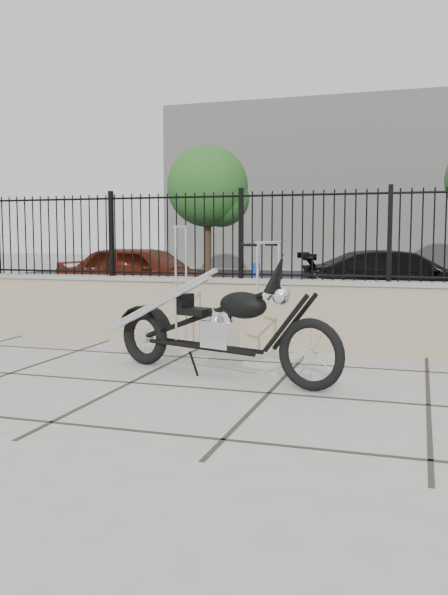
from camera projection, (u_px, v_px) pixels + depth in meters
ground_plane at (269, 393)px, 6.20m from camera, size 90.00×90.00×0.00m
parking_lot at (369, 291)px, 18.07m from camera, size 30.00×30.00×0.00m
retaining_wall at (312, 315)px, 8.53m from camera, size 14.00×0.36×0.96m
iron_fence at (313, 235)px, 8.43m from camera, size 14.00×0.08×1.20m
background_building at (394, 187)px, 30.99m from camera, size 22.00×6.00×8.00m
chopper_motorcycle at (216, 300)px, 6.90m from camera, size 2.83×1.39×1.70m
car_red at (145, 276)px, 13.77m from camera, size 4.23×2.13×1.38m
car_black at (401, 280)px, 13.32m from camera, size 4.65×2.84×1.26m
bollard_a at (256, 294)px, 11.06m from camera, size 0.15×0.15×1.08m
tree_left at (207, 183)px, 23.01m from camera, size 2.97×2.97×5.02m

